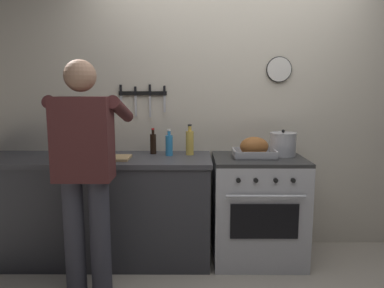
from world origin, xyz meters
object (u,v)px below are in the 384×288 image
Objects in this scene: roasting_pan at (254,148)px; cutting_board at (108,158)px; stock_pot at (283,144)px; bottle_dish_soap at (169,145)px; person_cook at (85,166)px; bottle_soy_sauce at (153,143)px; stove at (257,208)px; bottle_cooking_oil at (190,142)px.

roasting_pan reaches higher than cutting_board.
stock_pot is 1.00× the size of bottle_dish_soap.
bottle_soy_sauce is at bearing -33.51° from person_cook.
bottle_soy_sauce is at bearing 170.20° from stove.
roasting_pan is at bearing -6.60° from bottle_dish_soap.
cutting_board is 1.57× the size of bottle_soy_sauce.
person_cook is at bearing -154.79° from roasting_pan.
cutting_board is (0.03, 0.51, -0.04)m from person_cook.
stove is 0.53m from roasting_pan.
person_cook is at bearing -134.95° from bottle_cooking_oil.
roasting_pan is at bearing 3.74° from cutting_board.
roasting_pan is 0.89m from bottle_soy_sauce.
stove is at bearing -5.55° from bottle_dish_soap.
cutting_board is at bearing -10.56° from person_cook.
stock_pot is at bearing -72.71° from person_cook.
stock_pot is (0.22, 0.08, 0.55)m from stove.
roasting_pan is 0.28m from stock_pot.
roasting_pan is at bearing -10.86° from bottle_soy_sauce.
roasting_pan is at bearing -71.64° from person_cook.
bottle_cooking_oil is at bearing 16.42° from cutting_board.
stove is 0.54× the size of person_cook.
bottle_soy_sauce reaches higher than cutting_board.
bottle_soy_sauce reaches higher than stove.
stove is 3.93× the size of bottle_soy_sauce.
person_cook is 4.61× the size of cutting_board.
stock_pot is (1.51, 0.68, 0.05)m from person_cook.
cutting_board is 0.53m from bottle_dish_soap.
cutting_board is at bearing -161.73° from bottle_dish_soap.
stove is at bearing -72.03° from person_cook.
person_cook is at bearing -128.12° from bottle_dish_soap.
person_cook reaches higher than bottle_cooking_oil.
bottle_dish_soap is 0.18m from bottle_cooking_oil.
stove is 3.36× the size of bottle_cooking_oil.
bottle_dish_soap is (-0.76, 0.07, 0.54)m from stove.
cutting_board is 0.43m from bottle_soy_sauce.
person_cook is 1.38m from roasting_pan.
roasting_pan is 0.56m from bottle_cooking_oil.
cutting_board is at bearing -144.54° from bottle_soy_sauce.
bottle_dish_soap and bottle_soy_sauce have the same top height.
bottle_cooking_oil reaches higher than stove.
bottle_cooking_oil is at bearing 167.69° from roasting_pan.
bottle_soy_sauce is at bearing 176.10° from stock_pot.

